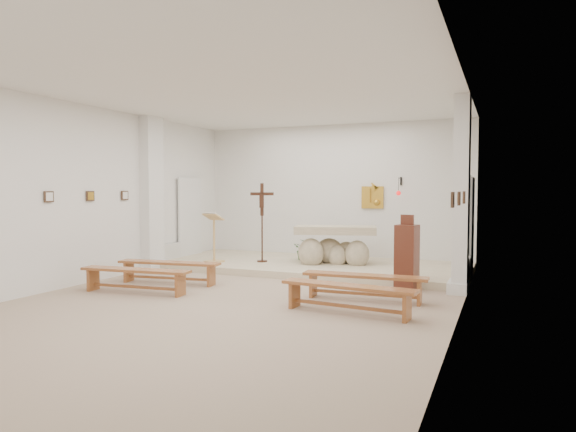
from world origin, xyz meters
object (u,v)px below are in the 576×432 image
at_px(donation_pedestal, 407,257).
at_px(bench_right_front, 365,281).
at_px(crucifix_stand, 262,217).
at_px(bench_left_second, 135,275).
at_px(bench_left_front, 169,267).
at_px(bench_right_second, 348,292).
at_px(lectern, 214,238).
at_px(altar, 334,248).

bearing_deg(donation_pedestal, bench_right_front, -102.80).
bearing_deg(crucifix_stand, donation_pedestal, -29.12).
relative_size(crucifix_stand, bench_left_second, 0.88).
height_order(bench_left_front, bench_right_second, same).
bearing_deg(lectern, altar, 28.25).
height_order(lectern, bench_left_second, lectern).
bearing_deg(bench_right_front, altar, 113.94).
distance_m(donation_pedestal, bench_left_second, 4.93).
bearing_deg(bench_left_front, bench_right_front, -7.76).
bearing_deg(donation_pedestal, crucifix_stand, 169.04).
xyz_separation_m(lectern, donation_pedestal, (4.58, -0.76, -0.12)).
bearing_deg(bench_left_front, lectern, 87.43).
height_order(donation_pedestal, bench_right_front, donation_pedestal).
bearing_deg(lectern, donation_pedestal, 0.42).
distance_m(altar, crucifix_stand, 1.84).
xyz_separation_m(crucifix_stand, bench_left_front, (-0.82, -2.50, -0.89)).
xyz_separation_m(bench_left_front, bench_left_second, (0.00, -0.99, 0.00)).
height_order(altar, bench_left_front, altar).
relative_size(donation_pedestal, bench_right_second, 0.66).
bearing_deg(bench_right_front, crucifix_stand, 138.33).
xyz_separation_m(lectern, bench_right_front, (4.10, -1.98, -0.40)).
height_order(crucifix_stand, bench_right_front, crucifix_stand).
height_order(lectern, donation_pedestal, donation_pedestal).
distance_m(bench_right_front, bench_left_second, 4.04).
relative_size(bench_left_front, bench_right_second, 1.00).
bearing_deg(lectern, crucifix_stand, 37.41).
relative_size(donation_pedestal, bench_right_front, 0.67).
bearing_deg(bench_left_second, donation_pedestal, 20.86).
xyz_separation_m(lectern, crucifix_stand, (1.00, 0.52, 0.49)).
distance_m(bench_right_front, bench_right_second, 0.99).
bearing_deg(altar, crucifix_stand, 177.56).
bearing_deg(donation_pedestal, bench_left_second, -144.53).
bearing_deg(donation_pedestal, bench_left_front, -155.75).
bearing_deg(bench_left_second, altar, 51.44).
height_order(bench_left_front, bench_right_front, same).
bearing_deg(donation_pedestal, altar, 148.19).
height_order(altar, bench_right_front, altar).
height_order(donation_pedestal, bench_left_second, donation_pedestal).
height_order(crucifix_stand, bench_left_front, crucifix_stand).
distance_m(altar, bench_right_front, 3.21).
xyz_separation_m(lectern, bench_right_second, (4.10, -2.98, -0.40)).
height_order(lectern, bench_right_second, lectern).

